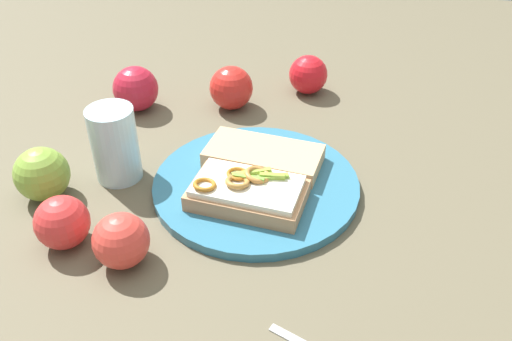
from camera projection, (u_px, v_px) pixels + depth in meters
The scene contains 11 objects.
ground_plane at pixel (256, 189), 0.82m from camera, with size 2.00×2.00×0.00m, color brown.
plate at pixel (256, 185), 0.82m from camera, with size 0.31×0.31×0.01m, color teal.
sandwich at pixel (245, 191), 0.77m from camera, with size 0.11×0.17×0.05m.
bread_slice_side at pixel (266, 156), 0.85m from camera, with size 0.18×0.09×0.03m, color tan.
apple_0 at pixel (42, 174), 0.79m from camera, with size 0.08×0.08×0.08m, color #7CA239.
apple_1 at pixel (231, 88), 1.00m from camera, with size 0.08×0.08×0.08m, color red.
apple_2 at pixel (121, 241), 0.68m from camera, with size 0.07×0.07×0.07m, color #DB3E34.
apple_3 at pixel (62, 222), 0.71m from camera, with size 0.07×0.07×0.07m, color red.
apple_4 at pixel (136, 89), 1.00m from camera, with size 0.08×0.08×0.08m, color #B41A2E.
apple_5 at pixel (308, 75), 1.05m from camera, with size 0.08×0.08×0.08m, color red.
drinking_glass at pixel (115, 144), 0.81m from camera, with size 0.07×0.07×0.12m, color silver.
Camera 1 is at (-0.63, -0.16, 0.51)m, focal length 37.86 mm.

